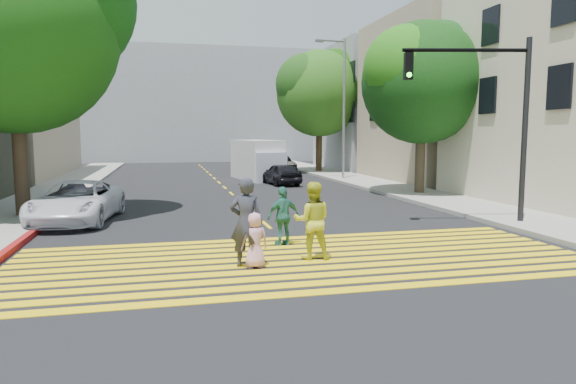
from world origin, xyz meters
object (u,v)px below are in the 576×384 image
object	(u,v)px
pedestrian_man	(246,222)
silver_car	(253,163)
pedestrian_child	(255,240)
tree_right_near	(423,76)
dark_car_near	(281,174)
white_van	(258,161)
tree_left	(16,18)
pedestrian_extra	(283,216)
white_sedan	(77,202)
pedestrian_woman	(312,221)
tree_right_far	(320,89)
dark_car_parked	(279,164)
traffic_signal	(492,105)

from	to	relation	value
pedestrian_man	silver_car	size ratio (longest dim) A/B	0.40
pedestrian_child	silver_car	size ratio (longest dim) A/B	0.24
pedestrian_child	silver_car	bearing A→B (deg)	-108.10
silver_car	tree_right_near	bearing A→B (deg)	108.07
dark_car_near	white_van	bearing A→B (deg)	-87.69
tree_right_near	tree_left	bearing A→B (deg)	-169.50
pedestrian_extra	white_sedan	size ratio (longest dim) A/B	0.32
pedestrian_woman	pedestrian_extra	size ratio (longest dim) A/B	1.17
tree_right_far	white_sedan	distance (m)	24.56
tree_right_far	pedestrian_extra	world-z (taller)	tree_right_far
white_sedan	dark_car_parked	bearing A→B (deg)	67.60
pedestrian_woman	dark_car_near	distance (m)	17.82
tree_right_near	pedestrian_woman	world-z (taller)	tree_right_near
tree_left	dark_car_parked	size ratio (longest dim) A/B	2.48
dark_car_near	white_van	size ratio (longest dim) A/B	0.66
white_sedan	silver_car	world-z (taller)	silver_car
tree_right_near	dark_car_near	size ratio (longest dim) A/B	2.25
dark_car_parked	white_van	distance (m)	5.83
tree_right_near	white_van	world-z (taller)	tree_right_near
tree_right_near	silver_car	xyz separation A→B (m)	(-5.35, 16.50, -4.87)
white_van	white_sedan	bearing A→B (deg)	-130.39
tree_left	pedestrian_woman	distance (m)	12.67
dark_car_near	dark_car_parked	distance (m)	9.01
tree_right_near	white_van	size ratio (longest dim) A/B	1.48
pedestrian_extra	white_van	world-z (taller)	white_van
tree_right_near	dark_car_parked	size ratio (longest dim) A/B	2.05
pedestrian_man	white_sedan	bearing A→B (deg)	-40.16
dark_car_parked	tree_right_far	bearing A→B (deg)	-16.90
tree_left	pedestrian_child	bearing A→B (deg)	-51.74
pedestrian_woman	pedestrian_man	bearing A→B (deg)	24.86
dark_car_parked	white_van	xyz separation A→B (m)	(-2.51, -5.24, 0.53)
tree_right_far	dark_car_near	xyz separation A→B (m)	(-4.91, -8.36, -5.64)
white_sedan	silver_car	size ratio (longest dim) A/B	0.98
dark_car_near	traffic_signal	distance (m)	15.32
pedestrian_woman	traffic_signal	bearing A→B (deg)	-143.82
pedestrian_woman	tree_left	bearing A→B (deg)	-32.27
tree_right_far	pedestrian_child	bearing A→B (deg)	-109.88
white_sedan	dark_car_parked	size ratio (longest dim) A/B	1.22
pedestrian_woman	pedestrian_extra	bearing A→B (deg)	-66.60
pedestrian_woman	white_van	distance (m)	21.27
tree_right_far	dark_car_near	bearing A→B (deg)	-120.43
pedestrian_woman	white_sedan	xyz separation A→B (m)	(-6.19, 6.70, -0.23)
pedestrian_man	dark_car_near	distance (m)	18.52
silver_car	traffic_signal	size ratio (longest dim) A/B	0.85
tree_left	silver_car	xyz separation A→B (m)	(11.22, 19.57, -6.03)
pedestrian_child	pedestrian_woman	bearing A→B (deg)	-171.09
pedestrian_man	pedestrian_woman	bearing A→B (deg)	-150.55
pedestrian_man	white_sedan	xyz separation A→B (m)	(-4.58, 7.05, -0.31)
tree_right_far	pedestrian_child	xyz separation A→B (m)	(-9.52, -26.34, -5.65)
silver_car	pedestrian_child	bearing A→B (deg)	80.66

